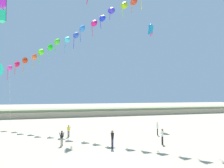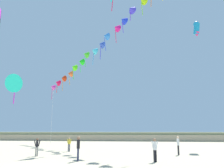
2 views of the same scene
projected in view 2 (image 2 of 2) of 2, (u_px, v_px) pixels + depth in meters
The scene contains 9 objects.
dune_ridge at pixel (117, 136), 53.03m from camera, with size 120.00×8.68×1.81m.
person_near_left at pixel (178, 144), 21.66m from camera, with size 0.29×0.58×1.68m.
person_near_right at pixel (69, 143), 25.22m from camera, with size 0.52×0.20×1.49m.
person_mid_center at pixel (78, 147), 17.37m from camera, with size 0.24×0.62×1.76m.
person_far_left at pixel (37, 146), 20.64m from camera, with size 0.54×0.21×1.54m.
person_far_right at pixel (155, 148), 16.86m from camera, with size 0.51×0.40×1.65m.
kite_banner_string at pixel (119, 24), 32.81m from camera, with size 27.66×22.35×24.30m.
large_kite_low_lead at pixel (15, 83), 32.05m from camera, with size 2.55×1.48×4.14m.
large_kite_mid_trail at pixel (197, 28), 35.12m from camera, with size 1.26×1.37×2.37m.
Camera 2 is at (5.96, -12.85, 2.20)m, focal length 38.00 mm.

